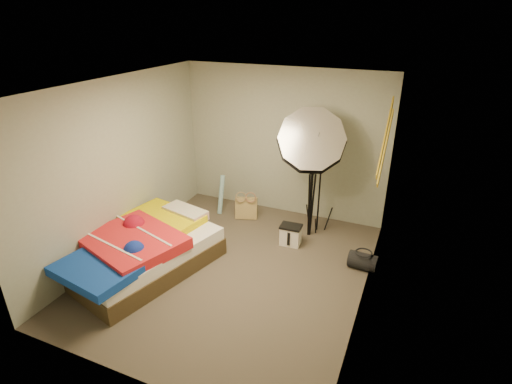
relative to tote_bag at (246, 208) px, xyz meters
The scene contains 15 objects.
floor 1.54m from the tote_bag, 72.89° to the right, with size 4.00×4.00×0.00m, color #4B4339.
ceiling 2.78m from the tote_bag, 72.89° to the right, with size 4.00×4.00×0.00m, color silver.
wall_back 1.27m from the tote_bag, 49.92° to the left, with size 3.50×3.50×0.00m, color #98A08F.
wall_front 3.65m from the tote_bag, 82.59° to the right, with size 3.50×3.50×0.00m, color #98A08F.
wall_left 2.23m from the tote_bag, 131.58° to the right, with size 4.00×4.00×0.00m, color #98A08F.
wall_right 2.85m from the tote_bag, 33.64° to the right, with size 4.00×4.00×0.00m, color #98A08F.
tote_bag is the anchor object (origin of this frame).
wrapping_roll 0.51m from the tote_bag, behind, with size 0.08×0.08×0.69m, color #44A0B3.
camera_case 1.10m from the tote_bag, 27.80° to the right, with size 0.30×0.21×0.30m, color white.
duffel_bag 2.22m from the tote_bag, 19.12° to the right, with size 0.24×0.24×0.39m, color black.
wall_stripe_upper 2.94m from the tote_bag, 21.62° to the right, with size 0.02×1.10×0.10m, color gold.
wall_stripe_lower 2.75m from the tote_bag, 15.73° to the right, with size 0.02×1.10×0.10m, color gold.
bed 2.03m from the tote_bag, 110.98° to the right, with size 1.84×2.35×0.58m.
photo_umbrella 1.75m from the tote_bag, ahead, with size 1.15×0.96×2.14m.
camera_tripod 1.26m from the tote_bag, ahead, with size 0.07×0.07×1.16m.
Camera 1 is at (2.11, -4.10, 3.27)m, focal length 28.00 mm.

